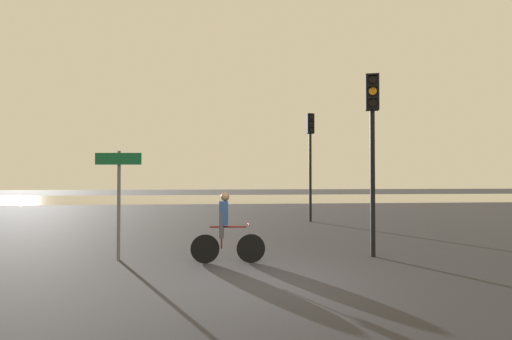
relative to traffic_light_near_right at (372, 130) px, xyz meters
The scene contains 6 objects.
ground_plane 4.97m from the traffic_light_near_right, 144.97° to the right, with size 120.00×120.00×0.00m, color #28282D.
water_strip 28.58m from the traffic_light_near_right, 96.35° to the left, with size 80.00×16.00×0.01m, color #9E937F.
traffic_light_near_right is the anchor object (origin of this frame).
traffic_light_far_right 7.95m from the traffic_light_near_right, 87.73° to the left, with size 0.35×0.37×4.84m.
direction_sign_post 6.37m from the traffic_light_near_right, behind, with size 1.10×0.16×2.60m.
cyclist 4.36m from the traffic_light_near_right, behind, with size 1.71×0.46×1.62m.
Camera 1 is at (-0.73, -7.38, 1.95)m, focal length 28.00 mm.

